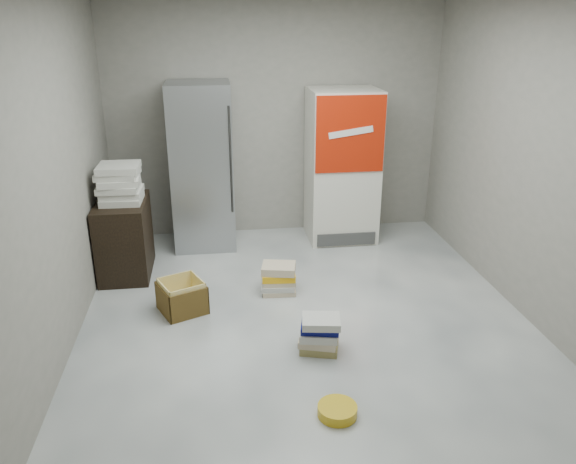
{
  "coord_description": "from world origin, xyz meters",
  "views": [
    {
      "loc": [
        -0.76,
        -4.24,
        2.6
      ],
      "look_at": [
        -0.09,
        0.7,
        0.65
      ],
      "focal_mm": 35.0,
      "sensor_mm": 36.0,
      "label": 1
    }
  ],
  "objects_px": {
    "cardboard_box": "(182,299)",
    "coke_cooler": "(342,166)",
    "wood_shelf": "(125,238)",
    "phonebook_stack_main": "(319,334)",
    "steel_fridge": "(202,167)"
  },
  "relations": [
    {
      "from": "steel_fridge",
      "to": "wood_shelf",
      "type": "distance_m",
      "value": 1.23
    },
    {
      "from": "coke_cooler",
      "to": "wood_shelf",
      "type": "xyz_separation_m",
      "value": [
        -2.48,
        -0.72,
        -0.5
      ]
    },
    {
      "from": "wood_shelf",
      "to": "phonebook_stack_main",
      "type": "xyz_separation_m",
      "value": [
        1.76,
        -1.75,
        -0.24
      ]
    },
    {
      "from": "phonebook_stack_main",
      "to": "cardboard_box",
      "type": "xyz_separation_m",
      "value": [
        -1.14,
        0.82,
        -0.03
      ]
    },
    {
      "from": "wood_shelf",
      "to": "coke_cooler",
      "type": "bearing_deg",
      "value": 16.28
    },
    {
      "from": "wood_shelf",
      "to": "cardboard_box",
      "type": "relative_size",
      "value": 1.59
    },
    {
      "from": "wood_shelf",
      "to": "phonebook_stack_main",
      "type": "height_order",
      "value": "wood_shelf"
    },
    {
      "from": "steel_fridge",
      "to": "wood_shelf",
      "type": "bearing_deg",
      "value": -138.69
    },
    {
      "from": "wood_shelf",
      "to": "cardboard_box",
      "type": "bearing_deg",
      "value": -56.45
    },
    {
      "from": "cardboard_box",
      "to": "coke_cooler",
      "type": "bearing_deg",
      "value": 17.52
    },
    {
      "from": "coke_cooler",
      "to": "phonebook_stack_main",
      "type": "relative_size",
      "value": 4.83
    },
    {
      "from": "coke_cooler",
      "to": "wood_shelf",
      "type": "relative_size",
      "value": 2.25
    },
    {
      "from": "wood_shelf",
      "to": "cardboard_box",
      "type": "height_order",
      "value": "wood_shelf"
    },
    {
      "from": "wood_shelf",
      "to": "phonebook_stack_main",
      "type": "bearing_deg",
      "value": -44.82
    },
    {
      "from": "cardboard_box",
      "to": "steel_fridge",
      "type": "bearing_deg",
      "value": 58.59
    }
  ]
}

